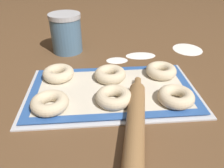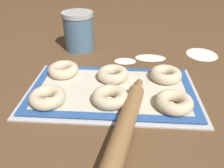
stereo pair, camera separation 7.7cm
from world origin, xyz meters
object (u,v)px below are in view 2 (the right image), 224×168
Objects in this scene: baking_tray at (112,91)px; flour_canister at (79,31)px; bagel_back_right at (166,74)px; bagel_back_center at (113,74)px; rolling_pin at (121,138)px; bagel_front_left at (48,97)px; bagel_front_right at (174,102)px; bagel_back_left at (63,70)px; bagel_front_center at (110,97)px.

baking_tray is 0.35m from flour_canister.
bagel_back_right is 0.39m from flour_canister.
bagel_back_center is 0.21× the size of rolling_pin.
bagel_front_left is 1.00× the size of bagel_back_center.
bagel_front_left is (-0.16, -0.07, 0.02)m from baking_tray.
bagel_front_right is at bearing -50.45° from flour_canister.
bagel_back_left is at bearing -91.74° from flour_canister.
bagel_front_center is at bearing -89.84° from bagel_back_center.
bagel_front_left and bagel_front_center have the same top height.
bagel_front_right is 1.00× the size of bagel_back_right.
bagel_back_right is at bearing -37.51° from flour_canister.
bagel_front_center is at bearing 103.19° from rolling_pin.
bagel_back_right is at bearing 64.01° from rolling_pin.
rolling_pin is at bearing -136.04° from bagel_front_right.
bagel_back_left is at bearing 155.03° from baking_tray.
bagel_front_center is at bearing -67.63° from flour_canister.
rolling_pin is (0.03, -0.20, 0.02)m from baking_tray.
bagel_front_right is at bearing -24.69° from baking_tray.
flour_canister is at bearing 116.50° from baking_tray.
bagel_back_right is at bearing 22.21° from baking_tray.
rolling_pin is (-0.13, -0.26, -0.01)m from bagel_back_right.
bagel_front_right is 1.00× the size of bagel_back_center.
bagel_front_left is 1.00× the size of bagel_front_right.
bagel_front_center is at bearing 176.09° from bagel_front_right.
flour_canister is at bearing 121.22° from bagel_back_center.
bagel_front_left is at bearing -155.29° from baking_tray.
bagel_back_center is at bearing 38.97° from bagel_front_left.
bagel_front_right is at bearing -3.91° from bagel_front_center.
bagel_back_center reaches higher than baking_tray.
bagel_front_center is 1.00× the size of bagel_back_left.
rolling_pin is at bearing -70.01° from flour_canister.
flour_canister reaches higher than bagel_back_left.
baking_tray is at bearing -24.97° from bagel_back_left.
bagel_back_left is at bearing 178.44° from bagel_back_right.
bagel_front_right and bagel_back_right have the same top height.
baking_tray is at bearing 24.71° from bagel_front_left.
bagel_back_left is at bearing 139.15° from bagel_front_center.
bagel_front_left reaches higher than baking_tray.
baking_tray is 3.30× the size of flour_canister.
rolling_pin is (0.19, -0.12, -0.01)m from bagel_front_left.
bagel_front_left is 0.15m from bagel_back_left.
bagel_front_center is at bearing 4.13° from bagel_front_left.
bagel_front_right is at bearing 0.11° from bagel_front_left.
bagel_front_left is 1.00× the size of bagel_front_center.
bagel_front_center is 0.40m from flour_canister.
bagel_front_left and rolling_pin have the same top height.
bagel_front_left is at bearing -91.15° from bagel_back_left.
bagel_front_right is at bearing -89.69° from bagel_back_right.
bagel_front_center reaches higher than baking_tray.
bagel_back_left and bagel_back_right have the same top height.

